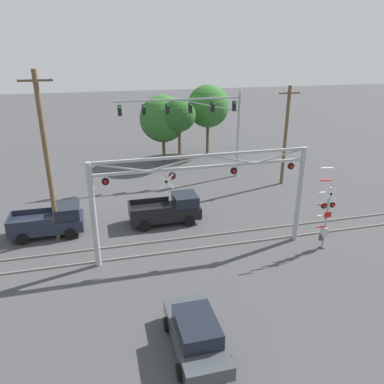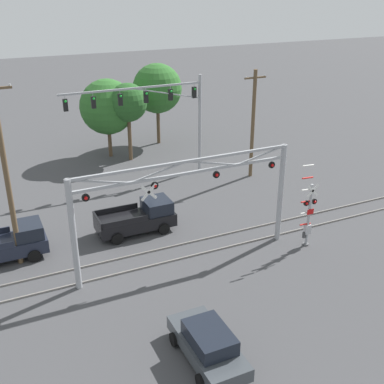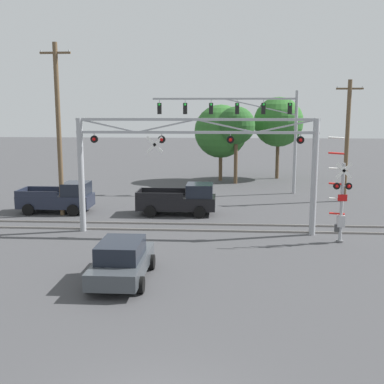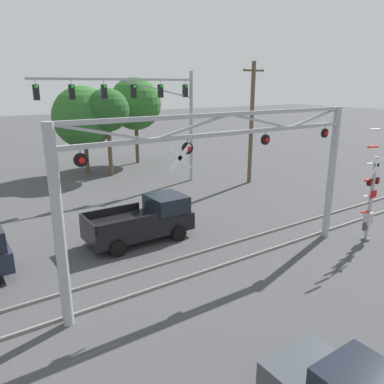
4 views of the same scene
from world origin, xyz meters
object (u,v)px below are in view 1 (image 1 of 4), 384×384
(background_tree_far_right_verge, at_px, (179,115))
(background_tree_far_left_verge, at_px, (208,106))
(pickup_truck_following, at_px, (51,221))
(pickup_truck_lead, at_px, (169,210))
(crossing_gantry, at_px, (203,191))
(background_tree_beyond_span, at_px, (163,119))
(traffic_signal_span, at_px, (204,117))
(utility_pole_right, at_px, (286,135))
(sedan_waiting, at_px, (196,333))
(crossing_signal_mast, at_px, (325,219))
(utility_pole_left, at_px, (47,158))

(background_tree_far_right_verge, bearing_deg, background_tree_far_left_verge, 40.70)
(pickup_truck_following, bearing_deg, pickup_truck_lead, -0.52)
(pickup_truck_lead, height_order, background_tree_far_left_verge, background_tree_far_left_verge)
(pickup_truck_following, distance_m, background_tree_far_left_verge, 22.38)
(pickup_truck_lead, distance_m, background_tree_far_right_verge, 13.78)
(crossing_gantry, distance_m, pickup_truck_following, 10.23)
(pickup_truck_lead, distance_m, background_tree_beyond_span, 14.89)
(traffic_signal_span, relative_size, pickup_truck_following, 2.45)
(pickup_truck_lead, height_order, utility_pole_right, utility_pole_right)
(traffic_signal_span, bearing_deg, background_tree_far_left_verge, 71.23)
(traffic_signal_span, xyz_separation_m, background_tree_beyond_span, (-2.49, 6.34, -1.13))
(traffic_signal_span, bearing_deg, sedan_waiting, -106.89)
(sedan_waiting, xyz_separation_m, utility_pole_right, (12.19, 16.68, 3.52))
(background_tree_far_right_verge, bearing_deg, crossing_signal_mast, -76.06)
(background_tree_far_right_verge, bearing_deg, utility_pole_right, -45.86)
(traffic_signal_span, xyz_separation_m, pickup_truck_lead, (-4.77, -7.95, -4.64))
(crossing_gantry, xyz_separation_m, pickup_truck_following, (-8.72, 4.47, -2.94))
(background_tree_far_left_verge, relative_size, background_tree_far_right_verge, 1.13)
(utility_pole_left, distance_m, background_tree_far_left_verge, 22.26)
(crossing_signal_mast, distance_m, background_tree_beyond_span, 21.05)
(pickup_truck_lead, distance_m, utility_pole_right, 12.57)
(sedan_waiting, distance_m, background_tree_far_left_verge, 29.34)
(pickup_truck_lead, xyz_separation_m, background_tree_beyond_span, (2.29, 14.29, 3.51))
(utility_pole_left, height_order, background_tree_far_right_verge, utility_pole_left)
(pickup_truck_lead, bearing_deg, background_tree_beyond_span, 80.91)
(pickup_truck_lead, xyz_separation_m, utility_pole_left, (-7.18, -0.69, 4.32))
(sedan_waiting, bearing_deg, utility_pole_left, 118.69)
(background_tree_beyond_span, bearing_deg, sedan_waiting, -97.61)
(background_tree_far_left_verge, bearing_deg, utility_pole_right, -72.38)
(sedan_waiting, distance_m, background_tree_beyond_span, 26.41)
(utility_pole_right, bearing_deg, utility_pole_left, -162.52)
(background_tree_beyond_span, height_order, background_tree_far_right_verge, background_tree_beyond_span)
(pickup_truck_following, height_order, utility_pole_left, utility_pole_left)
(sedan_waiting, bearing_deg, traffic_signal_span, 73.11)
(background_tree_far_right_verge, bearing_deg, utility_pole_left, -128.91)
(traffic_signal_span, bearing_deg, crossing_gantry, -106.31)
(crossing_signal_mast, bearing_deg, background_tree_beyond_span, 106.37)
(crossing_gantry, height_order, background_tree_far_right_verge, background_tree_far_right_verge)
(sedan_waiting, distance_m, background_tree_far_right_verge, 25.12)
(traffic_signal_span, relative_size, sedan_waiting, 2.54)
(sedan_waiting, relative_size, background_tree_far_left_verge, 0.57)
(crossing_signal_mast, xyz_separation_m, traffic_signal_span, (-3.41, 13.71, 3.62))
(traffic_signal_span, bearing_deg, pickup_truck_lead, -120.97)
(pickup_truck_following, bearing_deg, crossing_gantry, -27.15)
(crossing_signal_mast, distance_m, background_tree_far_left_verge, 22.04)
(pickup_truck_following, distance_m, background_tree_beyond_span, 17.65)
(background_tree_far_right_verge, bearing_deg, pickup_truck_lead, -105.89)
(utility_pole_left, bearing_deg, pickup_truck_lead, 5.48)
(traffic_signal_span, distance_m, utility_pole_right, 6.99)
(pickup_truck_following, height_order, background_tree_beyond_span, background_tree_beyond_span)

